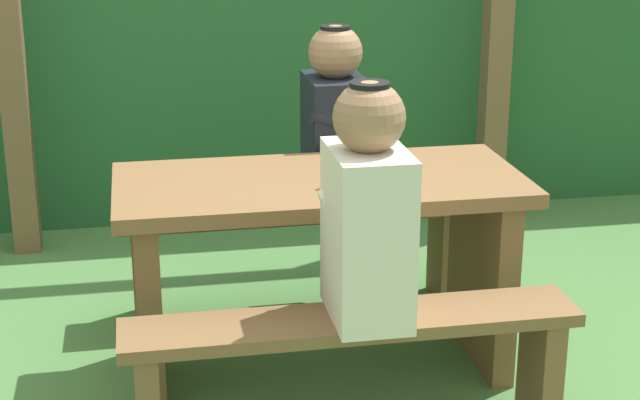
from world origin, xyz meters
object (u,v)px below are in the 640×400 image
object	(u,v)px
picnic_table	(320,241)
bench_near	(352,354)
bench_far	(296,236)
person_white_shirt	(367,211)
bottle_left	(356,151)
drinking_glass	(375,156)
person_black_coat	(335,124)

from	to	relation	value
picnic_table	bench_near	world-z (taller)	picnic_table
bench_far	person_white_shirt	distance (m)	1.15
picnic_table	bottle_left	size ratio (longest dim) A/B	5.19
picnic_table	bench_far	xyz separation A→B (m)	(0.00, 0.53, -0.17)
picnic_table	bottle_left	xyz separation A→B (m)	(0.11, -0.06, 0.34)
picnic_table	drinking_glass	size ratio (longest dim) A/B	17.65
bench_near	person_black_coat	xyz separation A→B (m)	(0.16, 1.05, 0.46)
person_white_shirt	drinking_glass	distance (m)	0.65
picnic_table	drinking_glass	distance (m)	0.36
picnic_table	bottle_left	distance (m)	0.36
picnic_table	person_white_shirt	size ratio (longest dim) A/B	1.95
bottle_left	bench_near	bearing A→B (deg)	-103.48
picnic_table	bench_far	world-z (taller)	picnic_table
picnic_table	bottle_left	bearing A→B (deg)	-29.54
bench_near	person_white_shirt	world-z (taller)	person_white_shirt
bench_near	person_black_coat	size ratio (longest dim) A/B	1.95
person_white_shirt	bench_far	bearing A→B (deg)	92.38
bench_near	drinking_glass	xyz separation A→B (m)	(0.22, 0.63, 0.44)
bench_near	person_black_coat	distance (m)	1.16
bench_near	drinking_glass	world-z (taller)	drinking_glass
picnic_table	drinking_glass	world-z (taller)	drinking_glass
bench_near	bench_far	xyz separation A→B (m)	(0.00, 1.05, 0.00)
picnic_table	person_white_shirt	bearing A→B (deg)	-85.24
person_black_coat	person_white_shirt	bearing A→B (deg)	-96.24
bench_far	drinking_glass	xyz separation A→B (m)	(0.22, -0.43, 0.44)
bench_far	person_white_shirt	xyz separation A→B (m)	(0.04, -1.05, 0.46)
drinking_glass	person_white_shirt	bearing A→B (deg)	-105.57
picnic_table	drinking_glass	xyz separation A→B (m)	(0.22, 0.10, 0.27)
bench_far	drinking_glass	size ratio (longest dim) A/B	17.65
bench_near	person_white_shirt	xyz separation A→B (m)	(0.04, 0.00, 0.46)
bench_far	bottle_left	xyz separation A→B (m)	(0.11, -0.59, 0.51)
picnic_table	person_white_shirt	world-z (taller)	person_white_shirt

